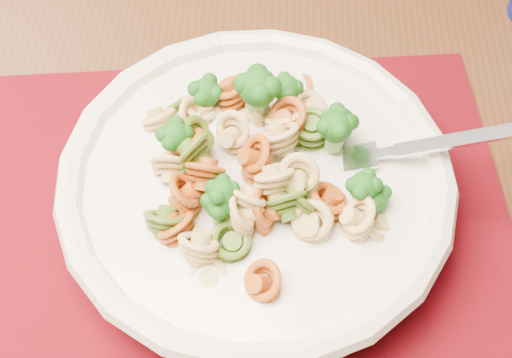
{
  "coord_description": "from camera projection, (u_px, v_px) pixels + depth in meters",
  "views": [
    {
      "loc": [
        0.54,
        -0.53,
        1.23
      ],
      "look_at": [
        0.51,
        -0.25,
        0.81
      ],
      "focal_mm": 50.0,
      "sensor_mm": 36.0,
      "label": 1
    }
  ],
  "objects": [
    {
      "name": "pasta_bowl",
      "position": [
        256.0,
        185.0,
        0.51
      ],
      "size": [
        0.28,
        0.28,
        0.05
      ],
      "color": "silver",
      "rests_on": "placemat"
    },
    {
      "name": "pasta_broccoli_heap",
      "position": [
        256.0,
        174.0,
        0.5
      ],
      "size": [
        0.24,
        0.24,
        0.06
      ],
      "primitive_type": null,
      "color": "tan",
      "rests_on": "pasta_bowl"
    },
    {
      "name": "placemat",
      "position": [
        228.0,
        231.0,
        0.53
      ],
      "size": [
        0.47,
        0.39,
        0.0
      ],
      "primitive_type": "cube",
      "rotation": [
        0.0,
        0.0,
        0.17
      ],
      "color": "#560312",
      "rests_on": "dining_table"
    },
    {
      "name": "fork",
      "position": [
        359.0,
        157.0,
        0.51
      ],
      "size": [
        0.18,
        0.04,
        0.08
      ],
      "primitive_type": null,
      "rotation": [
        0.0,
        -0.35,
        0.07
      ],
      "color": "silver",
      "rests_on": "pasta_bowl"
    },
    {
      "name": "dining_table",
      "position": [
        159.0,
        165.0,
        0.68
      ],
      "size": [
        1.53,
        1.04,
        0.77
      ],
      "rotation": [
        0.0,
        0.0,
        0.07
      ],
      "color": "#4C2815",
      "rests_on": "ground"
    }
  ]
}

